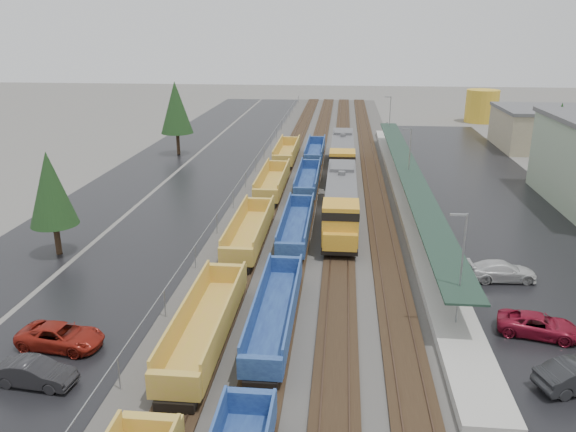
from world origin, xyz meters
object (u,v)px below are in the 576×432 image
(well_string_blue, at_px, (288,262))
(parked_car_west_c, at_px, (61,337))
(locomotive_trail, at_px, (342,155))
(well_string_yellow, at_px, (232,270))
(parked_car_east_b, at_px, (539,325))
(locomotive_lead, at_px, (341,201))
(storage_tank, at_px, (482,106))
(parked_car_west_b, at_px, (35,373))
(parked_car_east_c, at_px, (502,271))

(well_string_blue, bearing_deg, parked_car_west_c, -136.98)
(parked_car_west_c, bearing_deg, locomotive_trail, -14.39)
(well_string_yellow, height_order, parked_car_east_b, well_string_yellow)
(locomotive_trail, bearing_deg, parked_car_west_c, -110.36)
(well_string_blue, distance_m, parked_car_east_b, 18.28)
(locomotive_lead, bearing_deg, parked_car_east_b, -57.30)
(locomotive_trail, distance_m, storage_tank, 53.50)
(parked_car_west_b, xyz_separation_m, parked_car_east_c, (28.69, 16.24, 0.03))
(parked_car_west_c, relative_size, parked_car_east_c, 1.01)
(well_string_blue, relative_size, parked_car_west_c, 18.49)
(well_string_yellow, bearing_deg, locomotive_lead, 60.82)
(locomotive_trail, bearing_deg, parked_car_east_b, -72.75)
(locomotive_trail, bearing_deg, locomotive_lead, -90.00)
(locomotive_lead, bearing_deg, well_string_blue, -108.25)
(locomotive_lead, distance_m, well_string_yellow, 16.46)
(parked_car_east_b, bearing_deg, storage_tank, 4.01)
(locomotive_trail, bearing_deg, storage_tank, 58.35)
(locomotive_trail, bearing_deg, well_string_yellow, -102.76)
(well_string_blue, bearing_deg, storage_tank, 67.82)
(locomotive_lead, height_order, well_string_blue, locomotive_lead)
(locomotive_lead, relative_size, well_string_yellow, 0.21)
(locomotive_lead, bearing_deg, locomotive_trail, 90.00)
(storage_tank, height_order, parked_car_west_b, storage_tank)
(well_string_yellow, bearing_deg, parked_car_west_c, -132.02)
(parked_car_west_c, bearing_deg, well_string_blue, -41.02)
(parked_car_west_b, distance_m, parked_car_east_b, 29.98)
(parked_car_west_c, bearing_deg, storage_tank, -20.35)
(locomotive_trail, xyz_separation_m, well_string_blue, (-4.00, -33.13, -1.34))
(locomotive_lead, distance_m, parked_car_west_b, 32.20)
(storage_tank, distance_m, parked_car_west_c, 101.00)
(well_string_blue, distance_m, storage_tank, 84.98)
(locomotive_lead, bearing_deg, parked_car_west_c, -124.85)
(locomotive_lead, height_order, parked_car_east_b, locomotive_lead)
(locomotive_trail, relative_size, well_string_blue, 0.21)
(storage_tank, xyz_separation_m, parked_car_west_c, (-44.75, -90.50, -2.54))
(storage_tank, relative_size, parked_car_east_c, 1.26)
(parked_car_west_b, height_order, parked_car_east_c, parked_car_east_c)
(parked_car_west_c, relative_size, parked_car_east_b, 1.05)
(parked_car_west_c, distance_m, parked_car_east_b, 29.63)
(locomotive_trail, xyz_separation_m, well_string_yellow, (-8.00, -35.33, -1.25))
(storage_tank, bearing_deg, locomotive_trail, -121.65)
(well_string_blue, relative_size, parked_car_east_c, 18.61)
(parked_car_west_c, height_order, parked_car_east_b, parked_car_west_c)
(parked_car_west_b, bearing_deg, locomotive_trail, -13.11)
(parked_car_west_c, bearing_deg, parked_car_west_b, -167.39)
(well_string_yellow, xyz_separation_m, parked_car_west_b, (-8.24, -13.43, -0.48))
(parked_car_west_c, bearing_deg, parked_car_east_c, -60.90)
(locomotive_lead, height_order, parked_car_west_b, locomotive_lead)
(locomotive_trail, relative_size, parked_car_west_b, 4.63)
(well_string_yellow, distance_m, storage_tank, 88.57)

